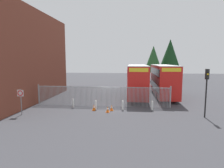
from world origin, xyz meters
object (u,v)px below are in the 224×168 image
(bollard_near_left, at_px, (73,103))
(bollard_center_front, at_px, (96,105))
(traffic_light_kerbside, at_px, (207,84))
(double_decker_bus_near_gate, at_px, (137,79))
(bollard_near_right, at_px, (123,105))
(traffic_cone_mid_forecourt, at_px, (94,108))
(bollard_far_right, at_px, (152,106))
(speed_limit_sign_post, at_px, (21,96))
(traffic_cone_by_gate, at_px, (112,108))
(traffic_cone_near_kerb, at_px, (108,109))
(double_decker_bus_behind_fence_left, at_px, (163,79))

(bollard_near_left, height_order, bollard_center_front, same)
(bollard_near_left, height_order, traffic_light_kerbside, traffic_light_kerbside)
(double_decker_bus_near_gate, xyz_separation_m, bollard_near_right, (-1.62, -7.58, -1.95))
(traffic_cone_mid_forecourt, bearing_deg, bollard_far_right, 7.02)
(bollard_center_front, height_order, speed_limit_sign_post, speed_limit_sign_post)
(traffic_cone_by_gate, bearing_deg, traffic_cone_near_kerb, -115.27)
(double_decker_bus_near_gate, bearing_deg, traffic_cone_by_gate, -108.98)
(bollard_near_left, relative_size, bollard_center_front, 1.00)
(bollard_near_left, relative_size, bollard_far_right, 1.00)
(bollard_near_left, xyz_separation_m, traffic_light_kerbside, (12.72, -2.18, 2.51))
(bollard_center_front, distance_m, bollard_far_right, 5.77)
(traffic_cone_by_gate, relative_size, speed_limit_sign_post, 0.25)
(bollard_near_right, height_order, traffic_cone_mid_forecourt, bollard_near_right)
(bollard_near_left, relative_size, traffic_light_kerbside, 0.22)
(traffic_cone_mid_forecourt, bearing_deg, speed_limit_sign_post, -160.12)
(double_decker_bus_behind_fence_left, height_order, bollard_center_front, double_decker_bus_behind_fence_left)
(traffic_cone_by_gate, height_order, traffic_light_kerbside, traffic_light_kerbside)
(double_decker_bus_behind_fence_left, bearing_deg, bollard_near_left, -143.32)
(bollard_near_left, relative_size, traffic_cone_by_gate, 1.61)
(double_decker_bus_behind_fence_left, relative_size, traffic_light_kerbside, 2.51)
(bollard_far_right, relative_size, traffic_cone_by_gate, 1.61)
(traffic_light_kerbside, bearing_deg, traffic_cone_by_gate, 170.47)
(double_decker_bus_near_gate, bearing_deg, double_decker_bus_behind_fence_left, 10.99)
(speed_limit_sign_post, xyz_separation_m, traffic_light_kerbside, (16.66, 0.98, 1.21))
(traffic_cone_near_kerb, bearing_deg, bollard_far_right, 16.20)
(bollard_far_right, bearing_deg, traffic_cone_near_kerb, -163.80)
(traffic_cone_near_kerb, bearing_deg, speed_limit_sign_post, -167.46)
(traffic_light_kerbside, bearing_deg, double_decker_bus_behind_fence_left, 101.65)
(double_decker_bus_near_gate, distance_m, bollard_center_front, 9.15)
(bollard_far_right, height_order, speed_limit_sign_post, speed_limit_sign_post)
(bollard_center_front, bearing_deg, traffic_cone_by_gate, -6.31)
(double_decker_bus_behind_fence_left, bearing_deg, double_decker_bus_near_gate, -169.01)
(bollard_near_left, bearing_deg, traffic_cone_mid_forecourt, -19.55)
(bollard_center_front, xyz_separation_m, bollard_far_right, (5.75, 0.44, 0.00))
(bollard_near_left, bearing_deg, bollard_center_front, -12.54)
(double_decker_bus_behind_fence_left, height_order, bollard_far_right, double_decker_bus_behind_fence_left)
(traffic_cone_by_gate, xyz_separation_m, traffic_cone_mid_forecourt, (-1.80, -0.11, 0.00))
(bollard_near_left, distance_m, traffic_cone_mid_forecourt, 2.58)
(bollard_near_right, relative_size, traffic_cone_by_gate, 1.61)
(traffic_cone_mid_forecourt, bearing_deg, traffic_light_kerbside, -7.30)
(traffic_cone_mid_forecourt, height_order, traffic_cone_near_kerb, same)
(traffic_cone_by_gate, bearing_deg, traffic_light_kerbside, -9.53)
(bollard_near_right, relative_size, traffic_cone_mid_forecourt, 1.61)
(traffic_cone_by_gate, xyz_separation_m, speed_limit_sign_post, (-8.17, -2.41, 1.49))
(bollard_near_left, bearing_deg, speed_limit_sign_post, -141.27)
(bollard_far_right, xyz_separation_m, speed_limit_sign_post, (-12.27, -3.03, 1.30))
(bollard_near_right, bearing_deg, bollard_far_right, 4.50)
(traffic_cone_near_kerb, bearing_deg, double_decker_bus_near_gate, 70.52)
(double_decker_bus_near_gate, bearing_deg, speed_limit_sign_post, -136.45)
(double_decker_bus_near_gate, height_order, speed_limit_sign_post, double_decker_bus_near_gate)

